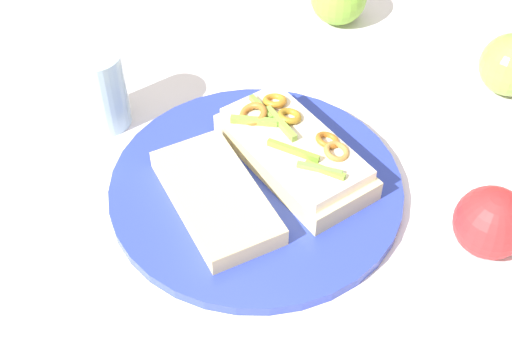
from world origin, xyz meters
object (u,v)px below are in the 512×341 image
Objects in this scene: bread_slice_side at (216,197)px; apple_0 at (491,222)px; sandwich at (294,150)px; apple_2 at (512,65)px; plate at (256,187)px; drinking_glass at (101,90)px.

apple_0 is at bearing 53.54° from bread_slice_side.
sandwich reaches higher than bread_slice_side.
apple_0 is at bearing 22.19° from apple_2.
apple_2 is (-0.39, 0.14, 0.02)m from bread_slice_side.
bread_slice_side reaches higher than plate.
apple_2 reaches higher than bread_slice_side.
bread_slice_side is at bearing -14.58° from plate.
drinking_glass is (0.03, -0.21, 0.04)m from plate.
drinking_glass is at bearing -145.55° from sandwich.
apple_2 is (-0.34, 0.13, 0.03)m from plate.
plate is at bearing 98.27° from drinking_glass.
apple_2 reaches higher than sandwich.
apple_0 is at bearing 26.07° from sandwich.
bread_slice_side is 2.11× the size of apple_2.
plate is at bearing -20.63° from apple_2.
bread_slice_side is 0.28m from apple_0.
drinking_glass reaches higher than plate.
drinking_glass is at bearing -162.79° from bread_slice_side.
apple_2 is 0.79× the size of drinking_glass.
sandwich is at bearing 109.87° from drinking_glass.
apple_2 is 0.50m from drinking_glass.
apple_2 is at bearing -157.81° from apple_0.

